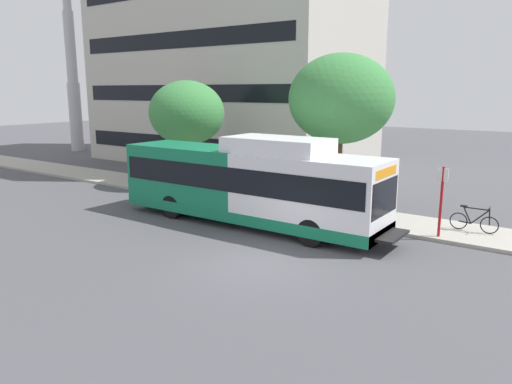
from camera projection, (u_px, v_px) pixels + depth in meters
name	position (u px, v px, depth m)	size (l,w,h in m)	color
ground_plane	(101.00, 225.00, 19.93)	(120.00, 120.00, 0.00)	#4C4C51
sidewalk_curb	(241.00, 199.00, 24.41)	(3.00, 56.00, 0.14)	#A8A399
transit_bus	(249.00, 184.00, 19.69)	(2.58, 12.25, 3.65)	white
bus_stop_sign_pole	(441.00, 196.00, 17.56)	(0.10, 0.36, 2.60)	red
bicycle_parked	(474.00, 221.00, 18.40)	(0.52, 1.76, 1.02)	black
street_tree_near_stop	(341.00, 99.00, 21.41)	(4.67, 4.67, 6.90)	#4C3823
street_tree_mid_block	(187.00, 113.00, 27.12)	(4.22, 4.22, 5.84)	#4C3823
lattice_comm_tower	(71.00, 51.00, 42.57)	(1.10, 1.10, 26.72)	#B7B7BC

